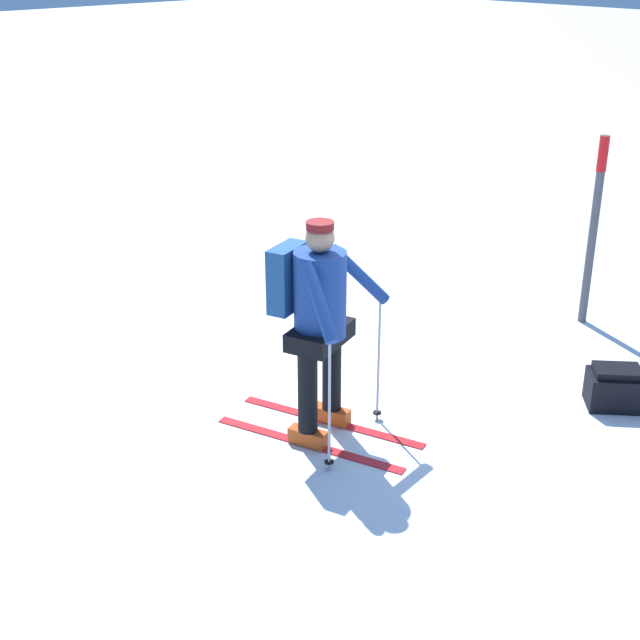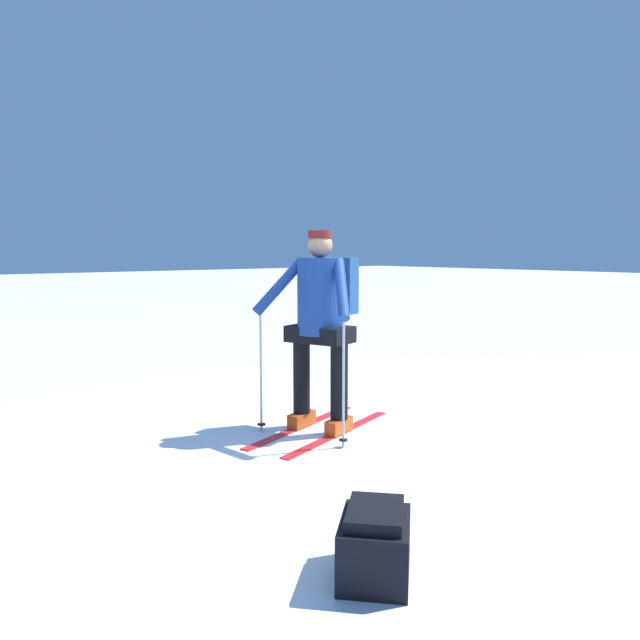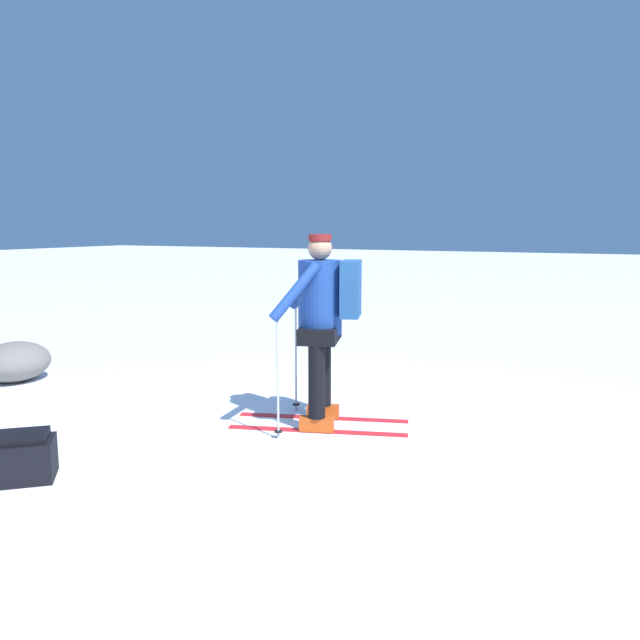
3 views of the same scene
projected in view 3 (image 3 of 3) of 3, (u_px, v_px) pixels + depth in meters
ground_plane at (307, 457)px, 4.92m from camera, size 80.00×80.00×0.00m
skier at (323, 315)px, 5.56m from camera, size 1.04×1.67×1.73m
dropped_backpack at (21, 458)px, 4.45m from camera, size 0.54×0.55×0.35m
rock_boulder at (15, 362)px, 7.29m from camera, size 0.84×0.72×0.46m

